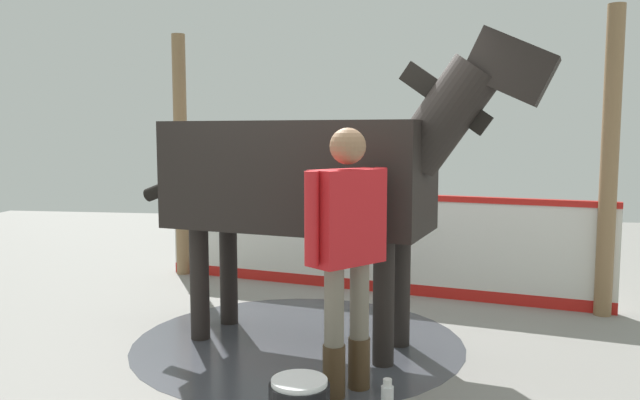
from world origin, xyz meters
The scene contains 7 objects.
ground_plane centered at (0.00, 0.00, -0.01)m, with size 16.00×16.00×0.02m, color gray.
wet_patch centered at (0.19, 0.09, 0.00)m, with size 2.73×2.73×0.00m, color #42444C.
barrier_wall centered at (2.00, -0.36, 0.50)m, with size 1.28×4.86×1.08m.
roof_post_near centered at (1.38, -2.63, 1.44)m, with size 0.16×0.16×2.89m, color olive.
roof_post_far centered at (2.51, 1.95, 1.44)m, with size 0.16×0.16×2.89m, color olive.
horse centered at (0.16, -0.03, 1.40)m, with size 1.34×3.40×2.46m.
handler centered at (-0.78, -0.41, 1.03)m, with size 0.55×0.50×1.76m.
Camera 1 is at (-4.85, -0.83, 1.73)m, focal length 35.73 mm.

